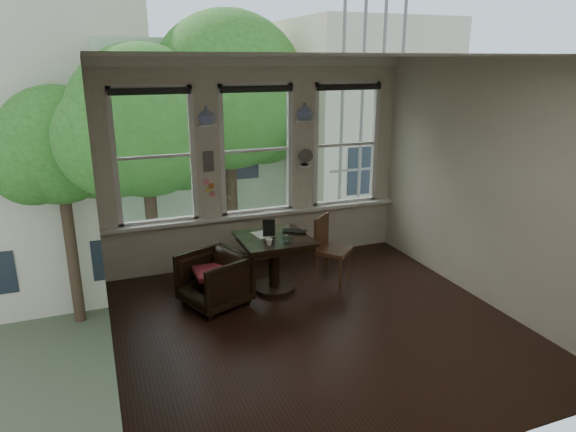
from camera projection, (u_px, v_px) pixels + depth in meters
name	position (u px, v px, depth m)	size (l,w,h in m)	color
ground	(318.00, 326.00, 5.96)	(4.50, 4.50, 0.00)	black
ceiling	(323.00, 56.00, 5.09)	(4.50, 4.50, 0.00)	silver
wall_back	(256.00, 164.00, 7.53)	(4.50, 4.50, 0.00)	beige
wall_front	(457.00, 282.00, 3.52)	(4.50, 4.50, 0.00)	beige
wall_left	(99.00, 225.00, 4.75)	(4.50, 4.50, 0.00)	beige
wall_right	(486.00, 184.00, 6.31)	(4.50, 4.50, 0.00)	beige
window_left	(154.00, 157.00, 6.97)	(1.10, 0.12, 1.90)	white
window_center	(256.00, 150.00, 7.47)	(1.10, 0.12, 1.90)	white
window_right	(345.00, 144.00, 7.98)	(1.10, 0.12, 1.90)	white
shelf_left	(207.00, 125.00, 7.02)	(0.26, 0.16, 0.03)	white
shelf_right	(305.00, 121.00, 7.52)	(0.26, 0.16, 0.03)	white
intercom	(208.00, 161.00, 7.19)	(0.14, 0.06, 0.28)	#59544F
sticky_notes	(209.00, 185.00, 7.29)	(0.16, 0.01, 0.24)	pink
desk_fan	(305.00, 160.00, 7.67)	(0.20, 0.20, 0.24)	#59544F
vase_left	(207.00, 115.00, 6.97)	(0.24, 0.24, 0.25)	white
vase_right	(305.00, 111.00, 7.48)	(0.24, 0.24, 0.25)	white
table	(274.00, 264.00, 6.79)	(0.90, 0.90, 0.75)	black
armchair_left	(214.00, 280.00, 6.37)	(0.72, 0.74, 0.68)	black
cushion_red	(214.00, 272.00, 6.34)	(0.45, 0.45, 0.06)	maroon
side_chair_right	(334.00, 250.00, 7.04)	(0.42, 0.42, 0.92)	#4E371C
laptop	(294.00, 232.00, 6.82)	(0.33, 0.21, 0.03)	black
mug	(269.00, 242.00, 6.37)	(0.09, 0.09, 0.08)	white
drinking_glass	(287.00, 239.00, 6.46)	(0.11, 0.11, 0.09)	white
tablet	(269.00, 228.00, 6.69)	(0.16, 0.02, 0.22)	black
papers	(263.00, 234.00, 6.77)	(0.22, 0.30, 0.00)	silver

